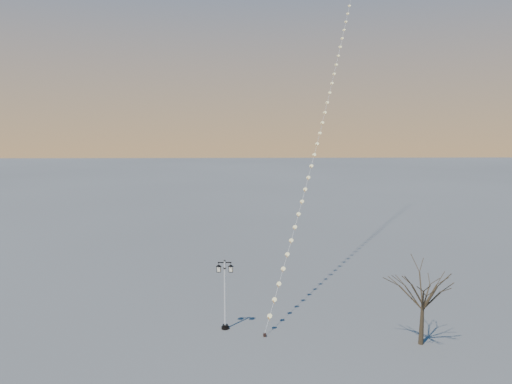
{
  "coord_description": "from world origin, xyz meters",
  "views": [
    {
      "loc": [
        -1.18,
        -27.89,
        12.63
      ],
      "look_at": [
        -0.42,
        4.78,
        8.0
      ],
      "focal_mm": 34.38,
      "sensor_mm": 36.0,
      "label": 1
    }
  ],
  "objects": [
    {
      "name": "street_lamp",
      "position": [
        -2.41,
        0.94,
        2.43
      ],
      "size": [
        1.12,
        0.49,
        4.39
      ],
      "rotation": [
        0.0,
        0.0,
        -0.03
      ],
      "color": "black",
      "rests_on": "ground"
    },
    {
      "name": "bare_tree",
      "position": [
        8.94,
        -1.42,
        3.2
      ],
      "size": [
        2.78,
        2.78,
        4.61
      ],
      "rotation": [
        0.0,
        0.0,
        -0.2
      ],
      "color": "#372C1E",
      "rests_on": "ground"
    },
    {
      "name": "kite_train",
      "position": [
        6.46,
        16.52,
        16.93
      ],
      "size": [
        13.54,
        34.08,
        34.06
      ],
      "rotation": [
        0.0,
        0.0,
        0.03
      ],
      "color": "black",
      "rests_on": "ground"
    },
    {
      "name": "ground",
      "position": [
        0.0,
        0.0,
        0.0
      ],
      "size": [
        300.0,
        300.0,
        0.0
      ],
      "primitive_type": "plane",
      "color": "#535353",
      "rests_on": "ground"
    }
  ]
}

